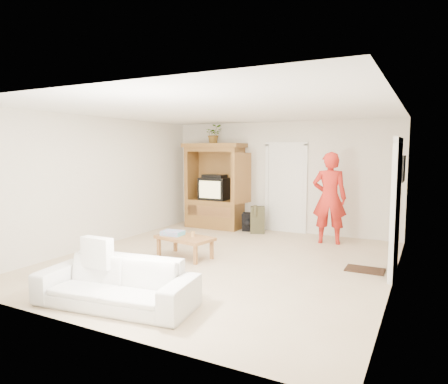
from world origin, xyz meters
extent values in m
plane|color=tan|center=(0.00, 0.00, 0.00)|extent=(6.00, 6.00, 0.00)
plane|color=white|center=(0.00, 0.00, 2.60)|extent=(6.00, 6.00, 0.00)
plane|color=silver|center=(0.00, 3.00, 1.30)|extent=(5.50, 0.00, 5.50)
plane|color=silver|center=(0.00, -3.00, 1.30)|extent=(5.50, 0.00, 5.50)
plane|color=silver|center=(-2.75, 0.00, 1.30)|extent=(0.00, 6.00, 6.00)
plane|color=silver|center=(2.75, 0.00, 1.30)|extent=(0.00, 6.00, 6.00)
cube|color=brown|center=(-1.60, 2.65, 0.35)|extent=(1.40, 0.60, 0.70)
cube|color=brown|center=(-2.25, 2.65, 1.30)|extent=(0.10, 0.60, 1.20)
cube|color=brown|center=(-0.95, 2.65, 1.30)|extent=(0.10, 0.60, 1.20)
cube|color=brown|center=(-1.60, 2.92, 1.30)|extent=(1.40, 0.06, 1.20)
cube|color=brown|center=(-1.60, 2.65, 1.95)|extent=(1.40, 0.60, 0.10)
cube|color=brown|center=(-1.60, 2.65, 2.05)|extent=(1.52, 0.68, 0.10)
cube|color=brown|center=(-0.62, 2.18, 1.30)|extent=(0.16, 0.67, 1.15)
cube|color=black|center=(-1.60, 2.68, 0.97)|extent=(0.70, 0.52, 0.55)
cube|color=tan|center=(-1.60, 2.41, 0.98)|extent=(0.58, 0.02, 0.42)
cube|color=black|center=(-1.60, 2.65, 1.29)|extent=(0.55, 0.35, 0.08)
cube|color=olive|center=(-1.60, 2.37, 0.45)|extent=(1.19, 0.03, 0.25)
cube|color=white|center=(0.15, 2.97, 1.02)|extent=(0.85, 0.05, 2.04)
cube|color=black|center=(2.73, 0.60, 1.02)|extent=(0.05, 0.90, 2.04)
cube|color=black|center=(2.73, 1.90, 1.60)|extent=(0.03, 0.60, 0.48)
cube|color=#382316|center=(2.30, 0.60, 0.01)|extent=(0.60, 0.40, 0.02)
imported|color=#4C7238|center=(-1.60, 2.63, 2.32)|extent=(0.53, 0.51, 0.45)
imported|color=red|center=(1.34, 2.24, 0.95)|extent=(0.77, 0.58, 1.90)
imported|color=silver|center=(-0.24, -2.37, 0.29)|extent=(2.09, 1.04, 0.59)
cube|color=olive|center=(-0.71, -0.08, 0.36)|extent=(1.12, 0.74, 0.06)
cube|color=olive|center=(-1.19, -0.21, 0.16)|extent=(0.07, 0.07, 0.33)
cube|color=olive|center=(-1.12, 0.21, 0.16)|extent=(0.07, 0.07, 0.33)
cube|color=olive|center=(-0.31, -0.37, 0.16)|extent=(0.07, 0.07, 0.33)
cube|color=olive|center=(-0.23, 0.05, 0.16)|extent=(0.07, 0.07, 0.33)
cube|color=#C3418D|center=(-0.98, -0.08, 0.43)|extent=(0.39, 0.30, 0.08)
cylinder|color=tan|center=(-0.57, -0.03, 0.44)|extent=(0.08, 0.08, 0.10)
camera|label=1|loc=(3.17, -6.02, 1.93)|focal=32.00mm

